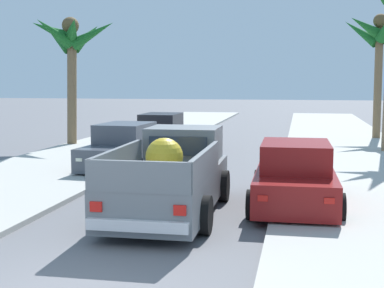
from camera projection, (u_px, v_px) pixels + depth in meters
The scene contains 10 objects.
sidewalk_left at pixel (80, 159), 19.77m from camera, with size 4.99×60.00×0.12m, color #B2AFA8.
sidewalk_right at pixel (358, 168), 17.84m from camera, with size 4.99×60.00×0.12m, color #B2AFA8.
curb_left at pixel (108, 160), 19.55m from camera, with size 0.16×60.00×0.10m, color silver.
curb_right at pixel (324, 167), 18.05m from camera, with size 0.16×60.00×0.10m, color silver.
pickup_truck at pixel (172, 177), 11.95m from camera, with size 2.28×5.24×1.80m.
car_left_near at pixel (161, 133), 23.15m from camera, with size 2.03×4.26×1.54m.
car_right_near at pixel (295, 177), 12.40m from camera, with size 2.08×4.28×1.54m.
car_left_mid at pixel (125, 148), 17.78m from camera, with size 2.17×4.32×1.54m.
palm_tree_right_fore at pixel (379, 39), 26.41m from camera, with size 4.04×3.47×6.22m.
palm_tree_right_mid at pixel (70, 42), 23.90m from camera, with size 4.04×3.56×5.76m.
Camera 1 is at (3.00, -6.36, 2.92)m, focal length 50.24 mm.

